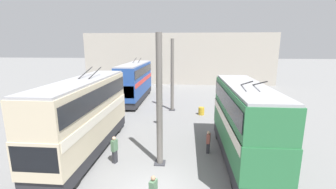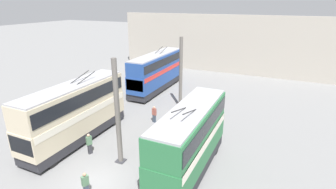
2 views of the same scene
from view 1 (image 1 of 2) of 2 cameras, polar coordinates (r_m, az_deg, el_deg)
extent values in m
cube|color=#A8A093|center=(42.54, 2.63, 8.95)|extent=(0.50, 36.00, 9.56)
cylinder|color=#605B56|center=(13.38, -2.21, -1.93)|extent=(0.37, 0.37, 8.04)
cube|color=#333338|center=(14.87, -2.07, -16.96)|extent=(0.67, 0.67, 0.08)
cylinder|color=#605B56|center=(25.17, 1.09, 4.85)|extent=(0.37, 0.37, 8.04)
cube|color=#333338|center=(26.00, 1.06, -3.89)|extent=(0.67, 0.67, 0.08)
cylinder|color=black|center=(18.91, 19.07, -9.34)|extent=(1.09, 0.30, 1.09)
cylinder|color=black|center=(18.50, 12.67, -9.43)|extent=(1.09, 0.30, 1.09)
cylinder|color=black|center=(13.48, 25.94, -19.16)|extent=(1.09, 0.30, 1.09)
cylinder|color=black|center=(12.90, 16.66, -19.89)|extent=(1.09, 0.30, 1.09)
cube|color=#28282D|center=(15.69, 18.24, -13.27)|extent=(9.16, 2.45, 0.80)
cube|color=#286B3D|center=(15.15, 18.60, -8.55)|extent=(9.35, 2.50, 1.97)
cube|color=silver|center=(14.92, 18.78, -6.00)|extent=(9.07, 2.54, 0.55)
cube|color=#286B3D|center=(14.61, 19.10, -1.66)|extent=(9.26, 2.42, 1.78)
cube|color=black|center=(14.59, 19.12, -1.32)|extent=(8.98, 2.51, 0.98)
cube|color=#9E9EA3|center=(14.42, 19.37, 2.05)|extent=(9.16, 2.25, 0.14)
cube|color=black|center=(19.38, 15.46, -3.17)|extent=(0.12, 2.30, 1.26)
cylinder|color=#282828|center=(13.35, 22.16, 2.62)|extent=(2.35, 0.07, 0.65)
cylinder|color=#282828|center=(13.16, 19.25, 2.71)|extent=(2.35, 0.07, 0.65)
cylinder|color=black|center=(13.52, -22.60, -18.97)|extent=(1.00, 0.30, 1.00)
cylinder|color=black|center=(14.55, -30.33, -17.44)|extent=(1.00, 0.30, 1.00)
cylinder|color=black|center=(19.91, -12.55, -7.97)|extent=(1.00, 0.30, 1.00)
cylinder|color=black|center=(20.62, -18.18, -7.59)|extent=(1.00, 0.30, 1.00)
cube|color=#28282D|center=(17.00, -19.78, -11.47)|extent=(10.43, 2.45, 0.77)
cube|color=beige|center=(16.50, -20.13, -7.06)|extent=(10.64, 2.50, 2.00)
cube|color=silver|center=(16.28, -20.32, -4.65)|extent=(10.32, 2.54, 0.55)
cube|color=beige|center=(15.98, -20.66, -0.36)|extent=(10.53, 2.42, 1.95)
cube|color=black|center=(15.96, -20.68, -0.02)|extent=(10.21, 2.51, 1.07)
cube|color=#9E9EA3|center=(15.80, -20.94, 3.33)|extent=(10.43, 2.25, 0.14)
cube|color=black|center=(12.24, -30.73, -13.98)|extent=(0.12, 2.30, 1.28)
cylinder|color=#282828|center=(16.81, -18.02, 5.28)|extent=(2.35, 0.07, 0.65)
cylinder|color=#282828|center=(17.09, -20.20, 5.23)|extent=(2.35, 0.07, 0.65)
cylinder|color=black|center=(26.48, -8.03, -2.71)|extent=(0.97, 0.30, 0.97)
cylinder|color=black|center=(27.01, -12.39, -2.58)|extent=(0.97, 0.30, 0.97)
cylinder|color=black|center=(34.53, -4.99, 0.92)|extent=(0.97, 0.30, 0.97)
cylinder|color=black|center=(34.94, -8.38, 0.97)|extent=(0.97, 0.30, 0.97)
cube|color=#28282D|center=(30.75, -8.20, -0.27)|extent=(11.20, 2.45, 0.77)
cube|color=#234793|center=(30.47, -8.28, 2.37)|extent=(11.43, 2.50, 2.11)
cube|color=red|center=(30.35, -8.33, 3.82)|extent=(11.09, 2.54, 0.55)
cube|color=#234793|center=(30.20, -8.40, 5.95)|extent=(11.31, 2.42, 1.72)
cube|color=black|center=(30.19, -8.40, 6.11)|extent=(10.97, 2.51, 0.95)
cube|color=#9E9EA3|center=(30.11, -8.45, 7.71)|extent=(11.20, 2.25, 0.14)
cube|color=black|center=(25.05, -11.17, 0.58)|extent=(0.12, 2.30, 1.35)
cylinder|color=#282828|center=(31.40, -7.25, 8.59)|extent=(2.35, 0.07, 0.65)
cylinder|color=#282828|center=(31.55, -8.51, 8.57)|extent=(2.35, 0.07, 0.65)
cube|color=#384251|center=(21.36, -2.09, -6.53)|extent=(0.27, 0.34, 0.80)
cube|color=#934C42|center=(21.13, -2.11, -4.61)|extent=(0.33, 0.47, 0.70)
sphere|color=tan|center=(21.00, -2.12, -3.41)|extent=(0.23, 0.23, 0.23)
cube|color=#2D2D33|center=(15.16, -13.32, -15.11)|extent=(0.35, 0.30, 0.83)
cube|color=#4C7051|center=(14.82, -13.47, -12.46)|extent=(0.48, 0.38, 0.72)
sphere|color=tan|center=(14.63, -13.57, -10.76)|extent=(0.23, 0.23, 0.23)
cube|color=#2D2D33|center=(16.24, 10.13, -13.19)|extent=(0.34, 0.26, 0.74)
cube|color=#934C42|center=(15.95, 10.22, -10.94)|extent=(0.46, 0.32, 0.64)
sphere|color=beige|center=(15.79, 10.28, -9.52)|extent=(0.21, 0.21, 0.21)
cube|color=#4C7051|center=(10.88, -3.77, -22.43)|extent=(0.47, 0.36, 0.68)
sphere|color=#A37A5B|center=(10.63, -3.80, -20.44)|extent=(0.22, 0.22, 0.22)
cylinder|color=#B28E23|center=(24.45, 8.46, -4.17)|extent=(0.63, 0.63, 0.83)
cylinder|color=#B28E23|center=(24.45, 8.46, -4.17)|extent=(0.66, 0.66, 0.04)
camera|label=2|loc=(9.98, 107.96, 22.26)|focal=28.00mm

